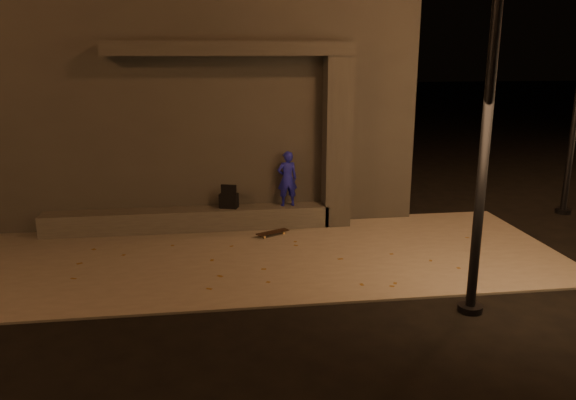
{
  "coord_description": "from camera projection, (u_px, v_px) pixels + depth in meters",
  "views": [
    {
      "loc": [
        -0.97,
        -7.86,
        3.74
      ],
      "look_at": [
        0.41,
        2.0,
        1.08
      ],
      "focal_mm": 35.0,
      "sensor_mm": 36.0,
      "label": 1
    }
  ],
  "objects": [
    {
      "name": "column",
      "position": [
        337.0,
        143.0,
        11.95
      ],
      "size": [
        0.55,
        0.55,
        3.6
      ],
      "primitive_type": "cube",
      "color": "#3C3A37",
      "rests_on": "sidewalk"
    },
    {
      "name": "skateboard",
      "position": [
        273.0,
        232.0,
        11.58
      ],
      "size": [
        0.72,
        0.48,
        0.08
      ],
      "rotation": [
        0.0,
        0.0,
        0.46
      ],
      "color": "black",
      "rests_on": "sidewalk"
    },
    {
      "name": "skateboarder",
      "position": [
        287.0,
        179.0,
        12.01
      ],
      "size": [
        0.46,
        0.33,
        1.19
      ],
      "primitive_type": "imported",
      "rotation": [
        0.0,
        0.0,
        3.25
      ],
      "color": "#1C1DB8",
      "rests_on": "ledge"
    },
    {
      "name": "ground",
      "position": [
        280.0,
        302.0,
        8.61
      ],
      "size": [
        120.0,
        120.0,
        0.0
      ],
      "primitive_type": "plane",
      "color": "black",
      "rests_on": "ground"
    },
    {
      "name": "ledge",
      "position": [
        188.0,
        219.0,
        11.93
      ],
      "size": [
        6.0,
        0.55,
        0.45
      ],
      "primitive_type": "cube",
      "color": "#4A4843",
      "rests_on": "sidewalk"
    },
    {
      "name": "canopy",
      "position": [
        231.0,
        48.0,
        11.21
      ],
      "size": [
        5.0,
        0.7,
        0.28
      ],
      "primitive_type": "cube",
      "color": "#3C3A37",
      "rests_on": "column"
    },
    {
      "name": "street_lamp_0",
      "position": [
        497.0,
        18.0,
        7.25
      ],
      "size": [
        0.36,
        0.36,
        7.32
      ],
      "color": "black",
      "rests_on": "ground"
    },
    {
      "name": "sidewalk",
      "position": [
        267.0,
        255.0,
        10.52
      ],
      "size": [
        11.0,
        4.4,
        0.04
      ],
      "primitive_type": "cube",
      "color": "slate",
      "rests_on": "ground"
    },
    {
      "name": "backpack",
      "position": [
        229.0,
        199.0,
        11.95
      ],
      "size": [
        0.43,
        0.35,
        0.53
      ],
      "rotation": [
        0.0,
        0.0,
        -0.33
      ],
      "color": "black",
      "rests_on": "ledge"
    },
    {
      "name": "building",
      "position": [
        208.0,
        97.0,
        14.02
      ],
      "size": [
        9.0,
        5.1,
        5.22
      ],
      "color": "#3C3A37",
      "rests_on": "ground"
    }
  ]
}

